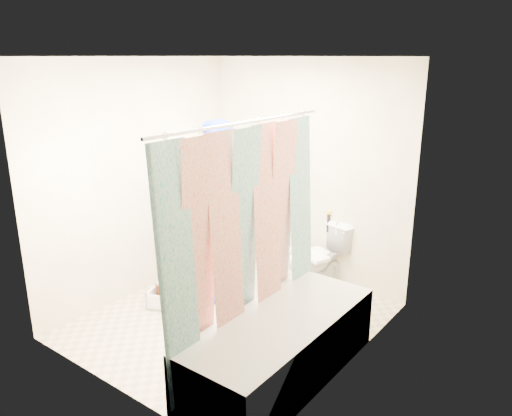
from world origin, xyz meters
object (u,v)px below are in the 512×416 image
Objects in this scene: bathtub at (281,345)px; plumber at (214,212)px; toilet at (318,257)px; cleaning_caddy at (165,300)px.

plumber is (-1.31, 0.73, 0.65)m from bathtub.
toilet is 0.39× the size of plumber.
plumber is at bearing 42.16° from cleaning_caddy.
bathtub is 5.03× the size of cleaning_caddy.
bathtub is 1.58m from cleaning_caddy.
cleaning_caddy is (-1.00, -1.28, -0.28)m from toilet.
cleaning_caddy is at bearing -73.59° from plumber.
plumber reaches higher than toilet.
toilet is 1.22m from plumber.
toilet is 1.65m from cleaning_caddy.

